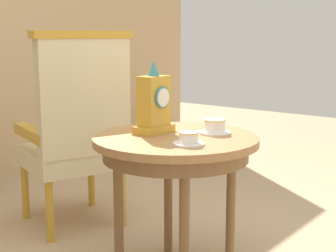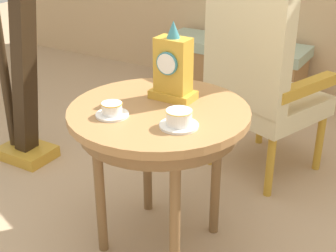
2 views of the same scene
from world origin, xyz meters
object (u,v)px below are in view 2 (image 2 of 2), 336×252
object	(u,v)px
teacup_right	(179,119)
mantel_clock	(173,69)
harp	(17,49)
window_bench	(233,68)
armchair	(259,76)
side_table	(159,125)
teacup_left	(112,110)

from	to	relation	value
teacup_right	mantel_clock	world-z (taller)	mantel_clock
harp	window_bench	world-z (taller)	harp
mantel_clock	harp	size ratio (longest dim) A/B	0.19
armchair	teacup_right	bearing A→B (deg)	-88.47
teacup_right	armchair	size ratio (longest dim) A/B	0.13
teacup_right	window_bench	size ratio (longest dim) A/B	0.13
mantel_clock	harp	bearing A→B (deg)	172.91
side_table	teacup_right	xyz separation A→B (m)	(0.16, -0.11, 0.11)
teacup_left	harp	distance (m)	1.05
armchair	window_bench	world-z (taller)	armchair
teacup_left	mantel_clock	xyz separation A→B (m)	(0.11, 0.28, 0.11)
side_table	armchair	xyz separation A→B (m)	(0.13, 0.80, -0.00)
armchair	teacup_left	bearing A→B (deg)	-104.67
teacup_left	harp	world-z (taller)	harp
window_bench	harp	bearing A→B (deg)	-110.78
mantel_clock	window_bench	size ratio (longest dim) A/B	0.30
armchair	side_table	bearing A→B (deg)	-99.36
teacup_right	harp	world-z (taller)	harp
teacup_right	harp	size ratio (longest dim) A/B	0.09
teacup_left	armchair	distance (m)	1.00
window_bench	mantel_clock	bearing A→B (deg)	-75.26
armchair	window_bench	bearing A→B (deg)	119.05
harp	teacup_right	bearing A→B (deg)	-16.40
teacup_right	armchair	world-z (taller)	armchair
harp	teacup_left	bearing A→B (deg)	-23.20
side_table	teacup_left	distance (m)	0.22
armchair	window_bench	xyz separation A→B (m)	(-0.60, 1.08, -0.37)
teacup_left	mantel_clock	size ratio (longest dim) A/B	0.39
teacup_right	armchair	xyz separation A→B (m)	(-0.02, 0.91, -0.11)
teacup_right	mantel_clock	size ratio (longest dim) A/B	0.45
side_table	harp	bearing A→B (deg)	166.71
teacup_left	harp	size ratio (longest dim) A/B	0.08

